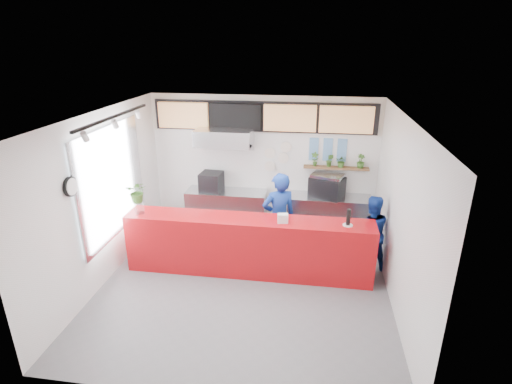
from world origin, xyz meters
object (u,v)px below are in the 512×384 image
Objects in this scene: espresso_machine at (327,187)px; pepper_mill at (348,217)px; staff_center at (279,218)px; staff_right at (370,233)px; service_counter at (248,246)px; panini_oven at (211,182)px.

espresso_machine is 2.36× the size of pepper_mill.
pepper_mill is (1.24, -0.56, 0.36)m from staff_center.
pepper_mill is at bearing -55.55° from espresso_machine.
staff_right is at bearing -34.09° from espresso_machine.
service_counter is 2.49× the size of staff_center.
service_counter is at bearing -52.10° from panini_oven.
staff_center is (1.64, -1.27, -0.21)m from panini_oven.
staff_center is (0.51, 0.53, 0.35)m from service_counter.
service_counter is 15.55× the size of pepper_mill.
staff_center reaches higher than staff_right.
panini_oven is 3.42m from pepper_mill.
espresso_machine is 1.86m from pepper_mill.
panini_oven is 2.08m from staff_center.
staff_center is 6.25× the size of pepper_mill.
pepper_mill is at bearing -26.69° from panini_oven.
staff_center is 1.23× the size of staff_right.
staff_right reaches higher than espresso_machine.
staff_right is (1.71, -0.03, -0.17)m from staff_center.
espresso_machine is 0.47× the size of staff_right.
staff_center is (-0.92, -1.27, -0.22)m from espresso_machine.
espresso_machine is (1.43, 1.80, 0.57)m from service_counter.
pepper_mill is (-0.47, -0.53, 0.53)m from staff_right.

